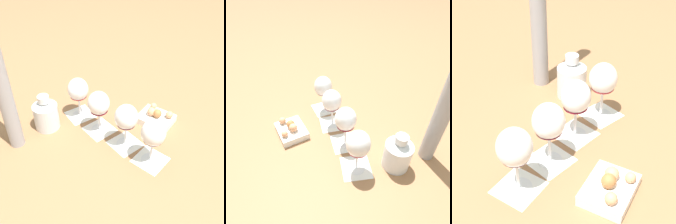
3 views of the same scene
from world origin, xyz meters
TOP-DOWN VIEW (x-y plane):
  - ground_plane at (0.00, 0.00)m, footprint 8.00×8.00m
  - tasting_card_0 at (-0.17, 0.07)m, footprint 0.14×0.14m
  - tasting_card_1 at (-0.06, 0.01)m, footprint 0.14×0.14m
  - tasting_card_2 at (0.06, -0.02)m, footprint 0.14×0.14m
  - tasting_card_3 at (0.17, -0.06)m, footprint 0.13×0.13m
  - wine_glass_0 at (-0.17, 0.07)m, footprint 0.08×0.08m
  - wine_glass_1 at (-0.06, 0.01)m, footprint 0.08×0.08m
  - wine_glass_2 at (0.06, -0.02)m, footprint 0.08×0.08m
  - wine_glass_3 at (0.17, -0.06)m, footprint 0.08×0.08m
  - ceramic_vase at (-0.26, -0.05)m, footprint 0.10×0.10m
  - snack_dish at (0.13, 0.15)m, footprint 0.15×0.13m

SIDE VIEW (x-z plane):
  - ground_plane at x=0.00m, z-range 0.00..0.00m
  - tasting_card_0 at x=-0.17m, z-range 0.00..0.00m
  - tasting_card_1 at x=-0.06m, z-range 0.00..0.00m
  - tasting_card_2 at x=0.06m, z-range 0.00..0.00m
  - tasting_card_3 at x=0.17m, z-range 0.00..0.00m
  - snack_dish at x=0.13m, z-range -0.01..0.05m
  - ceramic_vase at x=-0.26m, z-range -0.01..0.14m
  - wine_glass_3 at x=0.17m, z-range 0.03..0.21m
  - wine_glass_2 at x=0.06m, z-range 0.03..0.21m
  - wine_glass_0 at x=-0.17m, z-range 0.03..0.21m
  - wine_glass_1 at x=-0.06m, z-range 0.03..0.21m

